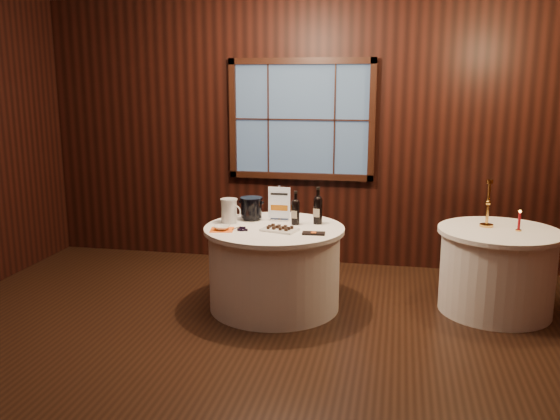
% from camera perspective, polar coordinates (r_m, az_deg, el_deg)
% --- Properties ---
extents(ground, '(6.00, 6.00, 0.00)m').
position_cam_1_polar(ground, '(4.73, -3.11, -13.61)').
color(ground, black).
rests_on(ground, ground).
extents(back_wall, '(6.00, 0.10, 3.00)m').
position_cam_1_polar(back_wall, '(6.71, 2.07, 7.81)').
color(back_wall, black).
rests_on(back_wall, ground).
extents(main_table, '(1.28, 1.28, 0.77)m').
position_cam_1_polar(main_table, '(5.50, -0.55, -5.51)').
color(main_table, white).
rests_on(main_table, ground).
extents(side_table, '(1.08, 1.08, 0.77)m').
position_cam_1_polar(side_table, '(5.75, 20.12, -5.47)').
color(side_table, white).
rests_on(side_table, ground).
extents(sign_stand, '(0.21, 0.10, 0.34)m').
position_cam_1_polar(sign_stand, '(5.60, -0.06, 0.11)').
color(sign_stand, silver).
rests_on(sign_stand, main_table).
extents(port_bottle_left, '(0.07, 0.08, 0.31)m').
position_cam_1_polar(port_bottle_left, '(5.45, 1.50, -0.00)').
color(port_bottle_left, black).
rests_on(port_bottle_left, main_table).
extents(port_bottle_right, '(0.08, 0.09, 0.35)m').
position_cam_1_polar(port_bottle_right, '(5.49, 3.66, 0.20)').
color(port_bottle_right, black).
rests_on(port_bottle_right, main_table).
extents(ice_bucket, '(0.21, 0.21, 0.22)m').
position_cam_1_polar(ice_bucket, '(5.65, -2.78, 0.19)').
color(ice_bucket, black).
rests_on(ice_bucket, main_table).
extents(chocolate_plate, '(0.35, 0.28, 0.04)m').
position_cam_1_polar(chocolate_plate, '(5.25, -0.02, -1.81)').
color(chocolate_plate, white).
rests_on(chocolate_plate, main_table).
extents(chocolate_box, '(0.20, 0.11, 0.02)m').
position_cam_1_polar(chocolate_box, '(5.14, 3.25, -2.25)').
color(chocolate_box, black).
rests_on(chocolate_box, main_table).
extents(grape_bunch, '(0.15, 0.06, 0.04)m').
position_cam_1_polar(grape_bunch, '(5.26, -3.65, -1.81)').
color(grape_bunch, black).
rests_on(grape_bunch, main_table).
extents(glass_pitcher, '(0.21, 0.16, 0.23)m').
position_cam_1_polar(glass_pitcher, '(5.54, -4.90, -0.06)').
color(glass_pitcher, silver).
rests_on(glass_pitcher, main_table).
extents(orange_napkin, '(0.24, 0.24, 0.00)m').
position_cam_1_polar(orange_napkin, '(5.30, -5.61, -1.91)').
color(orange_napkin, orange).
rests_on(orange_napkin, main_table).
extents(cracker_bowl, '(0.15, 0.15, 0.03)m').
position_cam_1_polar(cracker_bowl, '(5.30, -5.61, -1.71)').
color(cracker_bowl, white).
rests_on(cracker_bowl, orange_napkin).
extents(brass_candlestick, '(0.12, 0.12, 0.43)m').
position_cam_1_polar(brass_candlestick, '(5.69, 19.35, 0.02)').
color(brass_candlestick, gold).
rests_on(brass_candlestick, side_table).
extents(red_candle, '(0.05, 0.05, 0.19)m').
position_cam_1_polar(red_candle, '(5.64, 22.02, -1.14)').
color(red_candle, gold).
rests_on(red_candle, side_table).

